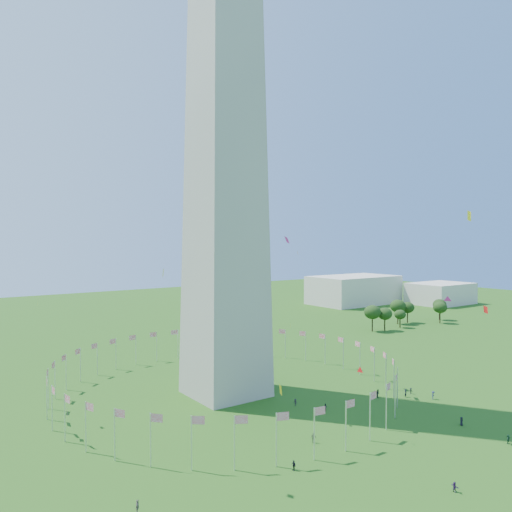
% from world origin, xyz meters
% --- Properties ---
extents(ground, '(600.00, 600.00, 0.00)m').
position_xyz_m(ground, '(0.00, 0.00, 0.00)').
color(ground, '#1D4810').
rests_on(ground, ground).
extents(washington_monument, '(16.80, 16.80, 169.00)m').
position_xyz_m(washington_monument, '(0.00, 50.00, 84.50)').
color(washington_monument, '#B1AB9D').
rests_on(washington_monument, ground).
extents(flag_ring, '(80.24, 80.24, 9.00)m').
position_xyz_m(flag_ring, '(-0.00, 50.00, 4.50)').
color(flag_ring, silver).
rests_on(flag_ring, ground).
extents(gov_building_east_a, '(50.00, 30.00, 16.00)m').
position_xyz_m(gov_building_east_a, '(150.00, 150.00, 8.00)').
color(gov_building_east_a, beige).
rests_on(gov_building_east_a, ground).
extents(gov_building_east_b, '(35.00, 25.00, 12.00)m').
position_xyz_m(gov_building_east_b, '(190.00, 120.00, 6.00)').
color(gov_building_east_b, beige).
rests_on(gov_building_east_b, ground).
extents(crowd, '(76.63, 58.43, 2.04)m').
position_xyz_m(crowd, '(8.59, 5.84, 0.88)').
color(crowd, '#1B1E40').
rests_on(crowd, ground).
extents(kites_aloft, '(86.38, 76.30, 39.03)m').
position_xyz_m(kites_aloft, '(7.01, 23.29, 19.51)').
color(kites_aloft, '#CC2699').
rests_on(kites_aloft, ground).
extents(tree_line_east, '(53.57, 15.89, 10.65)m').
position_xyz_m(tree_line_east, '(113.78, 85.49, 4.86)').
color(tree_line_east, '#244617').
rests_on(tree_line_east, ground).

